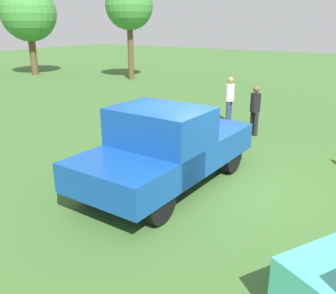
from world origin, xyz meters
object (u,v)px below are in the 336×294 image
Objects in this scene: pickup_truck at (165,146)px; tree_side at (29,14)px; person_visitor at (230,97)px; person_bystander at (255,108)px; tree_back_right at (129,6)px.

tree_side is (-10.63, -17.70, 3.03)m from pickup_truck.
tree_side is at bearing 61.24° from pickup_truck.
person_bystander is at bearing -40.92° from person_visitor.
person_visitor is 0.28× the size of tree_side.
tree_back_right is (-12.52, -10.71, 3.42)m from pickup_truck.
person_bystander is at bearing 72.34° from tree_side.
person_visitor is 12.15m from tree_back_right.
person_bystander is 0.28× the size of tree_back_right.
tree_side reaches higher than pickup_truck.
person_bystander is at bearing -0.70° from pickup_truck.
pickup_truck is 0.81× the size of tree_side.
pickup_truck is 20.86m from tree_side.
pickup_truck is 0.80× the size of tree_back_right.
tree_back_right is (-7.61, -10.96, 3.48)m from person_bystander.
tree_side is at bearing -74.91° from person_bystander.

